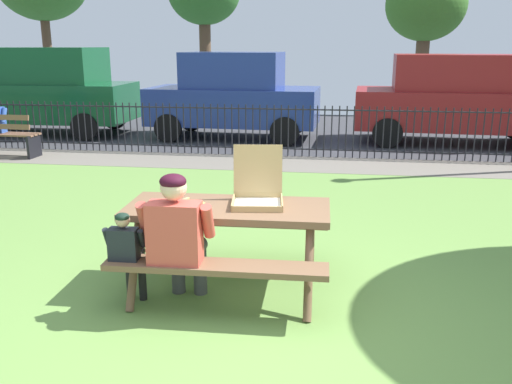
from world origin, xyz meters
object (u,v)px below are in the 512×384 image
object	(u,v)px
adult_at_table	(178,235)
child_at_table	(127,250)
pizza_slice_on_table	(192,202)
parked_car_right	(457,98)
parked_car_center	(234,95)
picnic_table_foreground	(228,224)
pizza_box_open	(258,190)
parked_car_left	(37,89)
far_tree_center	(426,6)

from	to	relation	value
adult_at_table	child_at_table	size ratio (longest dim) A/B	1.38
pizza_slice_on_table	adult_at_table	distance (m)	0.56
parked_car_right	child_at_table	bearing A→B (deg)	-116.35
pizza_slice_on_table	parked_car_center	size ratio (longest dim) A/B	0.07
picnic_table_foreground	pizza_box_open	bearing A→B (deg)	30.55
parked_car_left	far_tree_center	bearing A→B (deg)	33.54
pizza_box_open	parked_car_left	xyz separation A→B (m)	(-6.58, 7.96, 0.21)
picnic_table_foreground	adult_at_table	xyz separation A→B (m)	(-0.31, -0.51, 0.06)
pizza_box_open	picnic_table_foreground	bearing A→B (deg)	-149.45
pizza_box_open	adult_at_table	bearing A→B (deg)	-130.52
picnic_table_foreground	adult_at_table	world-z (taller)	adult_at_table
parked_car_center	far_tree_center	distance (m)	8.73
pizza_slice_on_table	far_tree_center	world-z (taller)	far_tree_center
pizza_box_open	pizza_slice_on_table	xyz separation A→B (m)	(-0.58, -0.11, -0.11)
child_at_table	parked_car_left	size ratio (longest dim) A/B	0.19
parked_car_center	far_tree_center	size ratio (longest dim) A/B	0.87
parked_car_right	parked_car_left	bearing A→B (deg)	-179.99
adult_at_table	pizza_slice_on_table	bearing A→B (deg)	92.42
pizza_box_open	pizza_slice_on_table	world-z (taller)	pizza_box_open
pizza_box_open	parked_car_left	bearing A→B (deg)	129.58
pizza_slice_on_table	adult_at_table	world-z (taller)	adult_at_table
adult_at_table	far_tree_center	distance (m)	16.02
picnic_table_foreground	parked_car_center	distance (m)	8.25
far_tree_center	pizza_box_open	bearing A→B (deg)	-103.31
parked_car_left	far_tree_center	xyz separation A→B (m)	(10.04, 6.66, 2.24)
pizza_box_open	adult_at_table	world-z (taller)	pizza_box_open
picnic_table_foreground	parked_car_left	distance (m)	10.30
parked_car_left	parked_car_right	bearing A→B (deg)	0.01
parked_car_left	parked_car_right	world-z (taller)	parked_car_left
parked_car_center	parked_car_left	bearing A→B (deg)	180.00
far_tree_center	parked_car_left	bearing A→B (deg)	-146.46
adult_at_table	parked_car_right	bearing A→B (deg)	65.86
parked_car_left	far_tree_center	size ratio (longest dim) A/B	1.01
pizza_slice_on_table	child_at_table	size ratio (longest dim) A/B	0.34
parked_car_left	far_tree_center	world-z (taller)	far_tree_center
child_at_table	parked_car_left	bearing A→B (deg)	122.89
pizza_slice_on_table	adult_at_table	bearing A→B (deg)	-87.58
parked_car_left	parked_car_center	world-z (taller)	parked_car_left
parked_car_center	far_tree_center	xyz separation A→B (m)	(5.15, 6.66, 2.33)
parked_car_right	picnic_table_foreground	bearing A→B (deg)	-113.65
pizza_slice_on_table	parked_car_right	bearing A→B (deg)	64.29
picnic_table_foreground	pizza_slice_on_table	xyz separation A→B (m)	(-0.33, 0.04, 0.18)
pizza_box_open	pizza_slice_on_table	size ratio (longest dim) A/B	1.80
child_at_table	far_tree_center	xyz separation A→B (m)	(4.45, 15.31, 2.82)
picnic_table_foreground	adult_at_table	distance (m)	0.60
child_at_table	parked_car_left	xyz separation A→B (m)	(-5.60, 8.66, 0.58)
parked_car_right	pizza_slice_on_table	bearing A→B (deg)	-115.71
pizza_box_open	parked_car_left	distance (m)	10.33
parked_car_center	pizza_box_open	bearing A→B (deg)	-78.05
child_at_table	pizza_slice_on_table	bearing A→B (deg)	55.51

